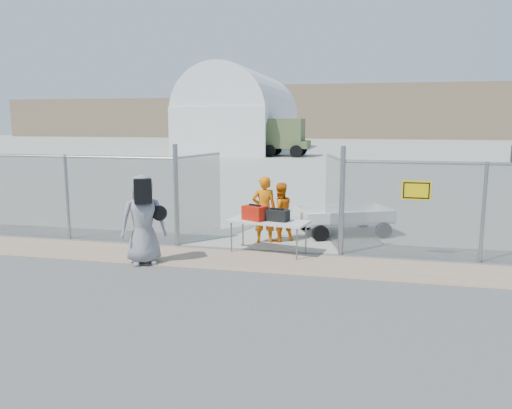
% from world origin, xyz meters
% --- Properties ---
extents(ground, '(160.00, 160.00, 0.00)m').
position_xyz_m(ground, '(0.00, 0.00, 0.00)').
color(ground, '#575555').
extents(tarmac_inside, '(160.00, 80.00, 0.01)m').
position_xyz_m(tarmac_inside, '(0.00, 42.00, 0.01)').
color(tarmac_inside, '#A0A192').
rests_on(tarmac_inside, ground).
extents(dirt_strip, '(44.00, 1.60, 0.01)m').
position_xyz_m(dirt_strip, '(0.00, 1.00, 0.01)').
color(dirt_strip, '#9F8369').
rests_on(dirt_strip, ground).
extents(distant_hills, '(140.00, 6.00, 9.00)m').
position_xyz_m(distant_hills, '(5.00, 78.00, 4.50)').
color(distant_hills, '#7F684F').
rests_on(distant_hills, ground).
extents(chain_link_fence, '(40.00, 0.20, 2.20)m').
position_xyz_m(chain_link_fence, '(0.00, 2.00, 1.10)').
color(chain_link_fence, gray).
rests_on(chain_link_fence, ground).
extents(quonset_hangar, '(9.00, 18.00, 8.00)m').
position_xyz_m(quonset_hangar, '(-10.00, 40.00, 4.00)').
color(quonset_hangar, white).
rests_on(quonset_hangar, ground).
extents(folding_table, '(1.95, 1.13, 0.78)m').
position_xyz_m(folding_table, '(0.35, 1.78, 0.39)').
color(folding_table, silver).
rests_on(folding_table, ground).
extents(orange_bag, '(0.63, 0.55, 0.33)m').
position_xyz_m(orange_bag, '(0.03, 1.75, 0.94)').
color(orange_bag, red).
rests_on(orange_bag, folding_table).
extents(black_duffel, '(0.58, 0.42, 0.26)m').
position_xyz_m(black_duffel, '(0.55, 1.77, 0.91)').
color(black_duffel, black).
rests_on(black_duffel, folding_table).
extents(security_worker_left, '(0.70, 0.55, 1.70)m').
position_xyz_m(security_worker_left, '(0.03, 2.76, 0.85)').
color(security_worker_left, orange).
rests_on(security_worker_left, ground).
extents(security_worker_right, '(0.93, 0.89, 1.51)m').
position_xyz_m(security_worker_right, '(0.40, 2.98, 0.76)').
color(security_worker_right, orange).
rests_on(security_worker_right, ground).
extents(visitor, '(1.13, 1.00, 1.94)m').
position_xyz_m(visitor, '(-2.10, 0.34, 0.97)').
color(visitor, gray).
rests_on(visitor, ground).
extents(utility_trailer, '(3.56, 2.77, 0.77)m').
position_xyz_m(utility_trailer, '(1.94, 4.15, 0.38)').
color(utility_trailer, silver).
rests_on(utility_trailer, ground).
extents(military_truck, '(6.77, 2.64, 3.20)m').
position_xyz_m(military_truck, '(-5.83, 33.26, 1.60)').
color(military_truck, '#526136').
rests_on(military_truck, ground).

